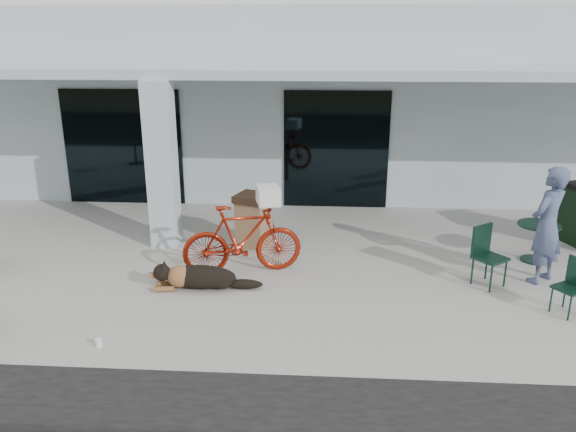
# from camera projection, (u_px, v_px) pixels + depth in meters

# --- Properties ---
(ground) EXTENTS (80.00, 80.00, 0.00)m
(ground) POSITION_uv_depth(u_px,v_px,m) (223.00, 298.00, 8.70)
(ground) COLOR #A5A29B
(ground) RESTS_ON ground
(building) EXTENTS (22.00, 7.00, 4.50)m
(building) POSITION_uv_depth(u_px,v_px,m) (272.00, 94.00, 16.06)
(building) COLOR silver
(building) RESTS_ON ground
(storefront_glass_left) EXTENTS (2.80, 0.06, 2.70)m
(storefront_glass_left) POSITION_uv_depth(u_px,v_px,m) (123.00, 147.00, 13.20)
(storefront_glass_left) COLOR black
(storefront_glass_left) RESTS_ON ground
(storefront_glass_right) EXTENTS (2.40, 0.06, 2.70)m
(storefront_glass_right) POSITION_uv_depth(u_px,v_px,m) (336.00, 150.00, 12.89)
(storefront_glass_right) COLOR black
(storefront_glass_right) RESTS_ON ground
(column) EXTENTS (0.50, 0.50, 3.12)m
(column) POSITION_uv_depth(u_px,v_px,m) (162.00, 165.00, 10.49)
(column) COLOR silver
(column) RESTS_ON ground
(overhang) EXTENTS (22.00, 2.80, 0.18)m
(overhang) POSITION_uv_depth(u_px,v_px,m) (249.00, 70.00, 11.12)
(overhang) COLOR silver
(overhang) RESTS_ON column
(bicycle) EXTENTS (2.09, 1.05, 1.21)m
(bicycle) POSITION_uv_depth(u_px,v_px,m) (242.00, 239.00, 9.45)
(bicycle) COLOR maroon
(bicycle) RESTS_ON ground
(laundry_basket) EXTENTS (0.47, 0.56, 0.29)m
(laundry_basket) POSITION_uv_depth(u_px,v_px,m) (268.00, 195.00, 9.30)
(laundry_basket) COLOR white
(laundry_basket) RESTS_ON bicycle
(dog) EXTENTS (1.38, 0.63, 0.44)m
(dog) POSITION_uv_depth(u_px,v_px,m) (201.00, 276.00, 8.97)
(dog) COLOR black
(dog) RESTS_ON ground
(cup_near_dog) EXTENTS (0.11, 0.11, 0.11)m
(cup_near_dog) POSITION_uv_depth(u_px,v_px,m) (99.00, 343.00, 7.35)
(cup_near_dog) COLOR white
(cup_near_dog) RESTS_ON ground
(cafe_table_far) EXTENTS (0.85, 0.85, 0.70)m
(cafe_table_far) POSITION_uv_depth(u_px,v_px,m) (537.00, 243.00, 10.03)
(cafe_table_far) COLOR #113024
(cafe_table_far) RESTS_ON ground
(cafe_chair_far_a) EXTENTS (0.65, 0.66, 0.99)m
(cafe_chair_far_a) POSITION_uv_depth(u_px,v_px,m) (490.00, 257.00, 8.99)
(cafe_chair_far_a) COLOR #113024
(cafe_chair_far_a) RESTS_ON ground
(cafe_chair_far_b) EXTENTS (0.55, 0.54, 0.84)m
(cafe_chair_far_b) POSITION_uv_depth(u_px,v_px,m) (569.00, 288.00, 8.10)
(cafe_chair_far_b) COLOR #113024
(cafe_chair_far_b) RESTS_ON ground
(person) EXTENTS (0.84, 0.82, 1.95)m
(person) POSITION_uv_depth(u_px,v_px,m) (547.00, 225.00, 9.01)
(person) COLOR #465176
(person) RESTS_ON ground
(cup_on_table) EXTENTS (0.10, 0.10, 0.12)m
(cup_on_table) POSITION_uv_depth(u_px,v_px,m) (545.00, 219.00, 10.01)
(cup_on_table) COLOR white
(cup_on_table) RESTS_ON cafe_table_far
(trash_receptacle) EXTENTS (0.77, 0.77, 1.02)m
(trash_receptacle) POSITION_uv_depth(u_px,v_px,m) (253.00, 220.00, 10.71)
(trash_receptacle) COLOR brown
(trash_receptacle) RESTS_ON ground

